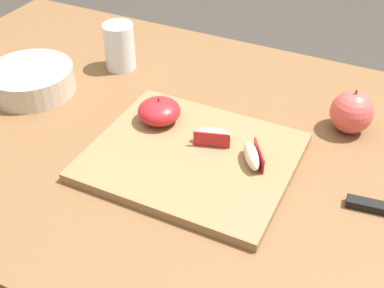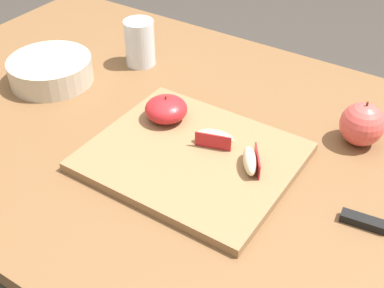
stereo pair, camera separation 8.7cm
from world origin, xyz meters
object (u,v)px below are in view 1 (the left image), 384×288
Objects in this scene: apple_wedge_back at (252,156)px; cutting_board at (192,157)px; apple_half_skin_up at (160,111)px; apple_wedge_right at (212,136)px; whole_apple_pink_lady at (352,112)px; ceramic_fruit_bowl at (32,78)px; paring_knife at (378,208)px; drinking_glass_water at (120,46)px.

cutting_board is at bearing -168.71° from apple_wedge_back.
apple_wedge_back is at bearing -11.61° from apple_half_skin_up.
cutting_board is 4.33× the size of apple_half_skin_up.
apple_half_skin_up reaches higher than apple_wedge_right.
apple_half_skin_up is 0.91× the size of whole_apple_pink_lady.
ceramic_fruit_bowl is (-0.43, 0.02, -0.00)m from apple_wedge_right.
paring_knife is (0.32, 0.02, -0.00)m from cutting_board.
whole_apple_pink_lady is (0.33, 0.15, 0.00)m from apple_half_skin_up.
drinking_glass_water is at bearing 141.74° from cutting_board.
paring_knife is 1.81× the size of whole_apple_pink_lady.
cutting_board is 0.41m from ceramic_fruit_bowl.
whole_apple_pink_lady is at bearing -1.86° from drinking_glass_water.
apple_wedge_right is at bearing -3.05° from ceramic_fruit_bowl.
apple_half_skin_up reaches higher than ceramic_fruit_bowl.
ceramic_fruit_bowl is 0.20m from drinking_glass_water.
whole_apple_pink_lady reaches higher than apple_wedge_right.
drinking_glass_water is (-0.31, 0.19, 0.02)m from apple_wedge_right.
ceramic_fruit_bowl reaches higher than paring_knife.
ceramic_fruit_bowl is at bearing -124.44° from drinking_glass_water.
apple_half_skin_up is 0.26m from drinking_glass_water.
cutting_board is at bearing -32.32° from apple_half_skin_up.
whole_apple_pink_lady is 0.49× the size of ceramic_fruit_bowl.
cutting_board is 3.35× the size of drinking_glass_water.
cutting_board is 1.95× the size of ceramic_fruit_bowl.
whole_apple_pink_lady is 0.65m from ceramic_fruit_bowl.
whole_apple_pink_lady is at bearing 114.17° from paring_knife.
apple_wedge_right is 0.37m from drinking_glass_water.
apple_half_skin_up is at bearing 173.80° from paring_knife.
ceramic_fruit_bowl is at bearing 175.03° from apple_wedge_back.
drinking_glass_water is (-0.29, 0.23, 0.04)m from cutting_board.
cutting_board is 0.11m from apple_wedge_back.
apple_wedge_back is at bearing -122.89° from whole_apple_pink_lady.
drinking_glass_water reaches higher than apple_wedge_right.
apple_wedge_right is at bearing -140.53° from whole_apple_pink_lady.
paring_knife is at bearing -4.86° from apple_wedge_right.
apple_wedge_right is at bearing 175.14° from paring_knife.
apple_half_skin_up is at bearing 170.46° from apple_wedge_right.
apple_wedge_right reaches higher than paring_knife.
apple_half_skin_up is 0.77× the size of drinking_glass_water.
ceramic_fruit_bowl is (-0.41, 0.07, 0.02)m from cutting_board.
apple_half_skin_up reaches higher than apple_wedge_back.
whole_apple_pink_lady is 0.85× the size of drinking_glass_water.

